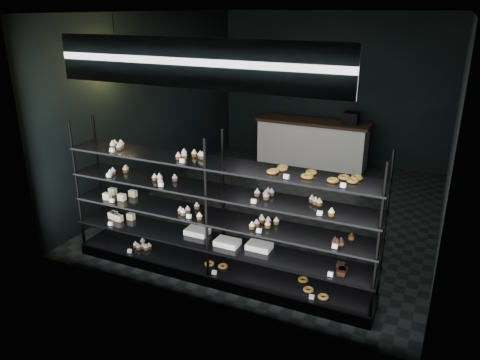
{
  "coord_description": "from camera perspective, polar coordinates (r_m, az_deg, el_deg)",
  "views": [
    {
      "loc": [
        2.42,
        -7.05,
        3.29
      ],
      "look_at": [
        0.05,
        -1.9,
        1.17
      ],
      "focal_mm": 35.0,
      "sensor_mm": 36.0,
      "label": 1
    }
  ],
  "objects": [
    {
      "name": "room",
      "position": [
        7.65,
        5.64,
        7.66
      ],
      "size": [
        5.01,
        6.01,
        3.2
      ],
      "color": "black",
      "rests_on": "ground"
    },
    {
      "name": "pendant_lamp",
      "position": [
        7.37,
        -14.76,
        13.34
      ],
      "size": [
        0.35,
        0.35,
        0.91
      ],
      "color": "black",
      "rests_on": "room"
    },
    {
      "name": "display_shelf",
      "position": [
        5.86,
        -3.18,
        -6.5
      ],
      "size": [
        4.0,
        0.5,
        1.91
      ],
      "color": "black",
      "rests_on": "room"
    },
    {
      "name": "service_counter",
      "position": [
        10.3,
        8.84,
        4.58
      ],
      "size": [
        2.41,
        0.65,
        1.23
      ],
      "color": "silver",
      "rests_on": "room"
    },
    {
      "name": "signage",
      "position": [
        4.82,
        -5.87,
        13.98
      ],
      "size": [
        3.3,
        0.05,
        0.5
      ],
      "color": "#0E1F47",
      "rests_on": "room"
    }
  ]
}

